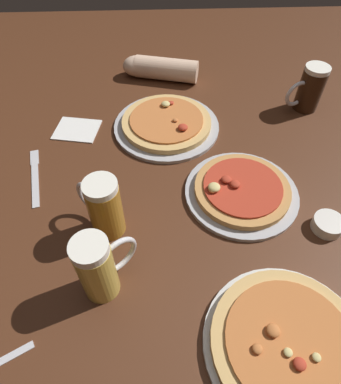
% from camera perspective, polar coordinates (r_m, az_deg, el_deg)
% --- Properties ---
extents(ground_plane, '(2.40, 2.40, 0.03)m').
position_cam_1_polar(ground_plane, '(0.89, 0.00, -1.45)').
color(ground_plane, '#4C2816').
extents(pizza_plate_near, '(0.32, 0.32, 0.05)m').
position_cam_1_polar(pizza_plate_near, '(0.72, 19.49, -23.39)').
color(pizza_plate_near, silver).
rests_on(pizza_plate_near, ground_plane).
extents(pizza_plate_far, '(0.33, 0.33, 0.05)m').
position_cam_1_polar(pizza_plate_far, '(1.07, -0.52, 11.60)').
color(pizza_plate_far, '#B2B2B7').
rests_on(pizza_plate_far, ground_plane).
extents(pizza_plate_side, '(0.30, 0.30, 0.05)m').
position_cam_1_polar(pizza_plate_side, '(0.89, 12.04, 0.18)').
color(pizza_plate_side, '#B2B2B7').
rests_on(pizza_plate_side, ground_plane).
extents(beer_mug_dark, '(0.13, 0.08, 0.15)m').
position_cam_1_polar(beer_mug_dark, '(1.21, 22.66, 15.96)').
color(beer_mug_dark, black).
rests_on(beer_mug_dark, ground_plane).
extents(beer_mug_amber, '(0.12, 0.10, 0.17)m').
position_cam_1_polar(beer_mug_amber, '(0.69, -12.18, -12.43)').
color(beer_mug_amber, gold).
rests_on(beer_mug_amber, ground_plane).
extents(beer_mug_pale, '(0.12, 0.11, 0.16)m').
position_cam_1_polar(beer_mug_pale, '(0.77, -11.35, -2.51)').
color(beer_mug_pale, '#B27A23').
rests_on(beer_mug_pale, ground_plane).
extents(ramekin_sauce, '(0.07, 0.07, 0.03)m').
position_cam_1_polar(ramekin_sauce, '(0.89, 25.28, -5.03)').
color(ramekin_sauce, silver).
rests_on(ramekin_sauce, ground_plane).
extents(napkin_folded, '(0.15, 0.13, 0.01)m').
position_cam_1_polar(napkin_folded, '(1.11, -15.69, 10.29)').
color(napkin_folded, white).
rests_on(napkin_folded, ground_plane).
extents(knife_right, '(0.07, 0.22, 0.01)m').
position_cam_1_polar(knife_right, '(1.00, -22.14, 2.52)').
color(knife_right, silver).
rests_on(knife_right, ground_plane).
extents(diner_arm, '(0.28, 0.13, 0.08)m').
position_cam_1_polar(diner_arm, '(1.30, -2.20, 20.38)').
color(diner_arm, beige).
rests_on(diner_arm, ground_plane).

